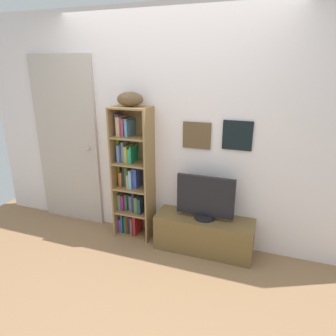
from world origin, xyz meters
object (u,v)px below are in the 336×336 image
Objects in this scene: bookshelf at (132,179)px; football at (130,99)px; television at (205,199)px; door at (67,142)px; tv_stand at (204,234)px.

football is at bearing -40.85° from bookshelf.
bookshelf is 0.90m from television.
television is (0.89, -0.07, -0.08)m from bookshelf.
football reaches higher than television.
door reaches higher than football.
bookshelf is 0.74× the size of door.
tv_stand is 1.72× the size of television.
tv_stand is (0.89, -0.07, -0.51)m from bookshelf.
door is (-1.82, 0.16, 0.42)m from television.
door is at bearing 174.67° from bookshelf.
door reaches higher than tv_stand.
bookshelf is 1.45× the size of tv_stand.
football is at bearing 177.38° from television.
tv_stand is at bearing -4.94° from door.
tv_stand is at bearing -2.70° from football.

